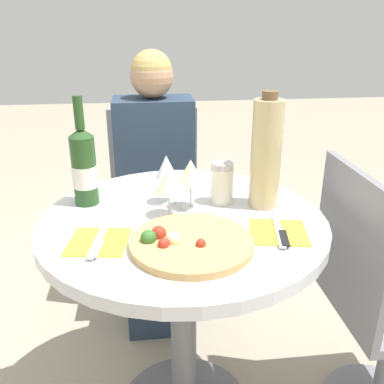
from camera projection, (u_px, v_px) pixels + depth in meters
The scene contains 13 objects.
dining_table at pixel (183, 269), 1.31m from camera, with size 0.83×0.83×0.77m.
chair_behind_diner at pixel (156, 209), 2.06m from camera, with size 0.43×0.43×0.91m.
seated_diner at pixel (157, 205), 1.89m from camera, with size 0.34×0.42×1.19m.
chair_empty_side at pixel (380, 307), 1.37m from camera, with size 0.43×0.43×0.91m.
pizza_large at pixel (189, 243), 1.08m from camera, with size 0.31×0.31×0.05m.
wine_bottle at pixel (84, 167), 1.29m from camera, with size 0.08×0.08×0.33m.
tall_carafe at pixel (266, 154), 1.26m from camera, with size 0.09×0.09×0.35m.
sugar_shaker at pixel (222, 183), 1.32m from camera, with size 0.07×0.07×0.13m.
wine_glass_back_left at pixel (166, 168), 1.30m from camera, with size 0.07×0.07×0.15m.
wine_glass_center at pixel (191, 172), 1.26m from camera, with size 0.08×0.08×0.15m.
wine_glass_front_left at pixel (168, 183), 1.21m from camera, with size 0.08×0.08×0.14m.
place_setting_left at pixel (98, 242), 1.10m from camera, with size 0.17×0.19×0.01m.
place_setting_right at pixel (279, 232), 1.15m from camera, with size 0.18×0.19×0.01m.
Camera 1 is at (-0.10, -1.11, 1.30)m, focal length 40.00 mm.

